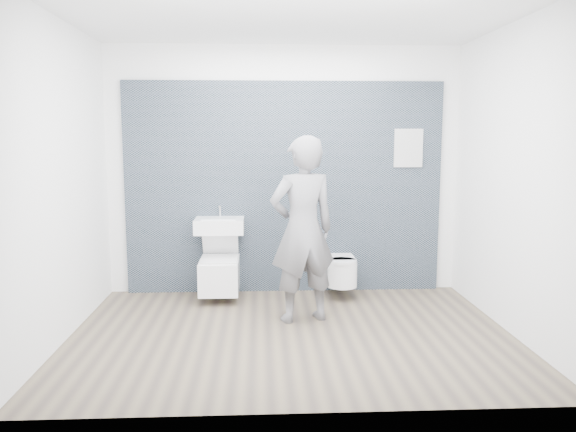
{
  "coord_description": "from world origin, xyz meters",
  "views": [
    {
      "loc": [
        -0.28,
        -4.91,
        1.77
      ],
      "look_at": [
        0.0,
        0.6,
        1.0
      ],
      "focal_mm": 35.0,
      "sensor_mm": 36.0,
      "label": 1
    }
  ],
  "objects_px": {
    "toilet_square": "(220,273)",
    "toilet_rounded": "(341,271)",
    "visitor": "(303,230)",
    "washbasin": "(220,225)"
  },
  "relations": [
    {
      "from": "toilet_rounded",
      "to": "visitor",
      "type": "height_order",
      "value": "visitor"
    },
    {
      "from": "washbasin",
      "to": "visitor",
      "type": "height_order",
      "value": "visitor"
    },
    {
      "from": "toilet_square",
      "to": "visitor",
      "type": "height_order",
      "value": "visitor"
    },
    {
      "from": "washbasin",
      "to": "toilet_square",
      "type": "relative_size",
      "value": 0.7
    },
    {
      "from": "washbasin",
      "to": "toilet_rounded",
      "type": "height_order",
      "value": "washbasin"
    },
    {
      "from": "toilet_square",
      "to": "toilet_rounded",
      "type": "relative_size",
      "value": 1.39
    },
    {
      "from": "washbasin",
      "to": "visitor",
      "type": "xyz_separation_m",
      "value": [
        0.86,
        -0.86,
        0.08
      ]
    },
    {
      "from": "washbasin",
      "to": "toilet_rounded",
      "type": "distance_m",
      "value": 1.44
    },
    {
      "from": "washbasin",
      "to": "toilet_square",
      "type": "height_order",
      "value": "washbasin"
    },
    {
      "from": "washbasin",
      "to": "toilet_rounded",
      "type": "bearing_deg",
      "value": -3.32
    }
  ]
}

